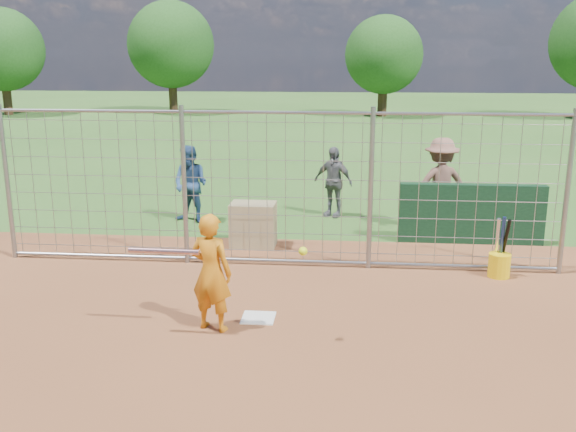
# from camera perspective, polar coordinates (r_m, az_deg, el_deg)

# --- Properties ---
(ground) EXTENTS (100.00, 100.00, 0.00)m
(ground) POSITION_cam_1_polar(r_m,az_deg,el_deg) (8.74, -2.47, -8.58)
(ground) COLOR #2D591E
(ground) RESTS_ON ground
(home_plate) EXTENTS (0.43, 0.43, 0.02)m
(home_plate) POSITION_cam_1_polar(r_m,az_deg,el_deg) (8.56, -2.65, -9.04)
(home_plate) COLOR silver
(home_plate) RESTS_ON ground
(dugout_wall) EXTENTS (2.60, 0.20, 1.10)m
(dugout_wall) POSITION_cam_1_polar(r_m,az_deg,el_deg) (12.14, 15.98, 0.18)
(dugout_wall) COLOR #11381E
(dugout_wall) RESTS_ON ground
(batter) EXTENTS (0.63, 0.51, 1.51)m
(batter) POSITION_cam_1_polar(r_m,az_deg,el_deg) (8.03, -6.84, -5.01)
(batter) COLOR orange
(batter) RESTS_ON ground
(bystander_a) EXTENTS (0.93, 0.82, 1.58)m
(bystander_a) POSITION_cam_1_polar(r_m,az_deg,el_deg) (13.27, -8.65, 2.81)
(bystander_a) COLOR navy
(bystander_a) RESTS_ON ground
(bystander_b) EXTENTS (0.95, 0.72, 1.50)m
(bystander_b) POSITION_cam_1_polar(r_m,az_deg,el_deg) (13.62, 4.03, 3.06)
(bystander_b) COLOR #5E5D63
(bystander_b) RESTS_ON ground
(bystander_c) EXTENTS (1.28, 0.87, 1.83)m
(bystander_c) POSITION_cam_1_polar(r_m,az_deg,el_deg) (12.81, 13.38, 2.73)
(bystander_c) COLOR #865849
(bystander_c) RESTS_ON ground
(equipment_bin) EXTENTS (0.81, 0.56, 0.80)m
(equipment_bin) POSITION_cam_1_polar(r_m,az_deg,el_deg) (11.53, -3.11, -0.79)
(equipment_bin) COLOR tan
(equipment_bin) RESTS_ON ground
(equipment_in_play) EXTENTS (2.15, 0.15, 0.15)m
(equipment_in_play) POSITION_cam_1_polar(r_m,az_deg,el_deg) (7.67, -8.11, -3.11)
(equipment_in_play) COLOR silver
(equipment_in_play) RESTS_ON ground
(bucket_with_bats) EXTENTS (0.34, 0.40, 0.97)m
(bucket_with_bats) POSITION_cam_1_polar(r_m,az_deg,el_deg) (10.51, 18.28, -3.89)
(bucket_with_bats) COLOR yellow
(bucket_with_bats) RESTS_ON ground
(backstop_fence) EXTENTS (9.08, 0.08, 2.60)m
(backstop_fence) POSITION_cam_1_polar(r_m,az_deg,el_deg) (10.27, -1.05, 2.28)
(backstop_fence) COLOR gray
(backstop_fence) RESTS_ON ground
(tree_line) EXTENTS (44.66, 6.72, 6.48)m
(tree_line) POSITION_cam_1_polar(r_m,az_deg,el_deg) (36.17, 8.75, 14.64)
(tree_line) COLOR #3F2B19
(tree_line) RESTS_ON ground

